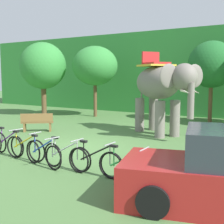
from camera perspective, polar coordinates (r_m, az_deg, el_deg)
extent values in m
plane|color=#4C753D|center=(11.29, -6.38, -6.81)|extent=(80.00, 80.00, 0.00)
cube|color=#338438|center=(23.64, 15.05, 7.11)|extent=(36.00, 6.00, 5.79)
cylinder|color=brown|center=(21.05, -12.70, 2.02)|extent=(0.34, 0.34, 1.95)
ellipsoid|color=#338438|center=(21.00, -12.86, 8.49)|extent=(3.07, 3.07, 3.11)
cylinder|color=brown|center=(19.97, -3.18, 2.26)|extent=(0.22, 0.22, 2.18)
ellipsoid|color=#338438|center=(19.92, -3.22, 8.68)|extent=(2.94, 2.94, 2.54)
cylinder|color=brown|center=(18.22, 18.02, 1.43)|extent=(0.22, 0.22, 2.12)
ellipsoid|color=#1E6028|center=(18.16, 18.27, 8.51)|extent=(2.64, 2.64, 2.64)
ellipsoid|color=slate|center=(13.98, 8.47, 5.48)|extent=(3.18, 2.81, 1.50)
cylinder|color=slate|center=(13.57, 11.75, -1.19)|extent=(0.44, 0.44, 1.60)
cylinder|color=slate|center=(13.14, 9.01, -1.38)|extent=(0.44, 0.44, 1.60)
cylinder|color=slate|center=(15.06, 7.80, -0.34)|extent=(0.44, 0.44, 1.60)
cylinder|color=slate|center=(14.67, 5.23, -0.49)|extent=(0.44, 0.44, 1.60)
ellipsoid|color=slate|center=(12.33, 13.45, 6.38)|extent=(1.47, 1.45, 1.10)
ellipsoid|color=slate|center=(12.83, 15.28, 6.56)|extent=(0.61, 0.78, 0.96)
ellipsoid|color=slate|center=(12.09, 10.66, 6.68)|extent=(0.61, 0.78, 0.96)
cylinder|color=slate|center=(12.01, 14.62, 2.05)|extent=(0.26, 0.26, 1.40)
cone|color=beige|center=(12.16, 15.34, 3.73)|extent=(0.53, 0.42, 0.21)
cone|color=beige|center=(11.89, 13.69, 3.72)|extent=(0.53, 0.42, 0.21)
cube|color=gold|center=(14.07, 8.31, 8.67)|extent=(1.83, 1.83, 0.08)
cube|color=#B22323|center=(14.08, 8.31, 9.03)|extent=(1.42, 1.37, 0.10)
cube|color=#B22323|center=(14.52, 7.27, 10.08)|extent=(0.60, 0.80, 0.56)
cylinder|color=slate|center=(15.22, 5.60, 3.92)|extent=(0.08, 0.08, 0.90)
torus|color=black|center=(11.24, -20.24, -5.39)|extent=(0.71, 0.14, 0.71)
torus|color=black|center=(10.41, -17.41, -6.23)|extent=(0.71, 0.14, 0.71)
cylinder|color=purple|center=(10.79, -19.00, -4.48)|extent=(0.97, 0.17, 0.54)
cylinder|color=purple|center=(11.11, -20.03, -4.16)|extent=(0.03, 0.03, 0.52)
cube|color=black|center=(11.06, -20.09, -2.83)|extent=(0.21, 0.13, 0.06)
cylinder|color=#9E9EA3|center=(10.39, -17.62, -4.68)|extent=(0.03, 0.03, 0.55)
cylinder|color=#9E9EA3|center=(10.34, -17.67, -3.21)|extent=(0.10, 0.52, 0.03)
torus|color=black|center=(10.38, -17.90, -6.28)|extent=(0.71, 0.05, 0.71)
torus|color=black|center=(9.66, -13.99, -7.11)|extent=(0.71, 0.05, 0.71)
cylinder|color=yellow|center=(9.98, -16.16, -5.27)|extent=(0.97, 0.05, 0.54)
cylinder|color=yellow|center=(10.25, -17.58, -4.94)|extent=(0.03, 0.03, 0.52)
cube|color=black|center=(10.21, -17.63, -3.51)|extent=(0.20, 0.10, 0.06)
cylinder|color=#9E9EA3|center=(9.63, -14.25, -5.45)|extent=(0.03, 0.03, 0.55)
cylinder|color=#9E9EA3|center=(9.58, -14.30, -3.87)|extent=(0.03, 0.52, 0.03)
torus|color=black|center=(9.56, -14.62, -7.28)|extent=(0.71, 0.17, 0.71)
torus|color=black|center=(8.77, -10.95, -8.45)|extent=(0.71, 0.17, 0.71)
cylinder|color=blue|center=(9.12, -13.00, -6.29)|extent=(0.96, 0.21, 0.54)
cylinder|color=blue|center=(9.42, -14.33, -5.85)|extent=(0.03, 0.03, 0.52)
cube|color=black|center=(9.37, -14.37, -4.30)|extent=(0.21, 0.13, 0.06)
cylinder|color=#9E9EA3|center=(8.74, -11.19, -6.61)|extent=(0.03, 0.03, 0.55)
cylinder|color=#9E9EA3|center=(8.68, -11.23, -4.88)|extent=(0.12, 0.52, 0.03)
torus|color=black|center=(9.09, -11.10, -7.92)|extent=(0.71, 0.09, 0.71)
torus|color=black|center=(8.42, -6.30, -9.01)|extent=(0.71, 0.09, 0.71)
cylinder|color=silver|center=(8.70, -8.94, -6.83)|extent=(0.97, 0.10, 0.54)
cylinder|color=silver|center=(8.95, -10.69, -6.41)|extent=(0.03, 0.03, 0.52)
cube|color=black|center=(8.90, -10.73, -4.78)|extent=(0.21, 0.11, 0.06)
cylinder|color=#9E9EA3|center=(8.38, -6.58, -7.11)|extent=(0.03, 0.03, 0.55)
cylinder|color=#9E9EA3|center=(8.32, -6.61, -5.30)|extent=(0.06, 0.52, 0.03)
torus|color=black|center=(8.48, -5.88, -8.88)|extent=(0.71, 0.06, 0.71)
torus|color=black|center=(7.93, -0.09, -9.96)|extent=(0.71, 0.06, 0.71)
cylinder|color=black|center=(8.14, -3.24, -7.70)|extent=(0.97, 0.06, 0.54)
cylinder|color=black|center=(8.36, -5.35, -7.27)|extent=(0.03, 0.03, 0.52)
cube|color=black|center=(8.30, -5.37, -5.53)|extent=(0.20, 0.10, 0.06)
cylinder|color=#9E9EA3|center=(7.88, -0.40, -7.96)|extent=(0.03, 0.03, 0.55)
cylinder|color=#9E9EA3|center=(7.81, -0.40, -6.04)|extent=(0.04, 0.52, 0.03)
torus|color=black|center=(7.90, -0.28, -10.02)|extent=(0.71, 0.06, 0.71)
torus|color=black|center=(7.46, 6.43, -11.10)|extent=(0.71, 0.06, 0.71)
cylinder|color=green|center=(7.61, 2.81, -8.73)|extent=(0.97, 0.05, 0.54)
cylinder|color=green|center=(7.78, 0.36, -8.29)|extent=(0.03, 0.03, 0.52)
cube|color=black|center=(7.72, 0.36, -6.43)|extent=(0.20, 0.10, 0.06)
cylinder|color=#9E9EA3|center=(7.39, 6.10, -8.98)|extent=(0.03, 0.03, 0.55)
cylinder|color=#9E9EA3|center=(7.33, 6.13, -6.94)|extent=(0.04, 0.52, 0.03)
cylinder|color=black|center=(5.89, 7.70, -16.42)|extent=(0.66, 0.35, 0.64)
cylinder|color=black|center=(7.57, 9.71, -11.16)|extent=(0.66, 0.35, 0.64)
cube|color=brown|center=(14.95, -13.87, -1.88)|extent=(1.43, 1.24, 0.06)
cube|color=brown|center=(14.74, -13.99, -1.06)|extent=(1.22, 0.97, 0.40)
cube|color=brown|center=(15.08, -16.11, -2.74)|extent=(0.28, 0.33, 0.45)
cube|color=brown|center=(14.92, -11.56, -2.71)|extent=(0.28, 0.33, 0.45)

